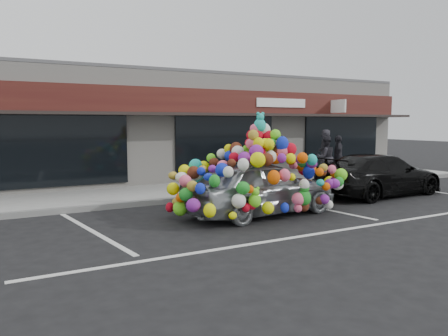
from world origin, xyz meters
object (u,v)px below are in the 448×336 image
toy_car (260,181)px  black_sedan (379,175)px  pedestrian_c (338,156)px  pedestrian_a (324,153)px  pedestrian_b (325,157)px

toy_car → black_sedan: 5.03m
toy_car → pedestrian_c: toy_car is taller
pedestrian_c → pedestrian_a: bearing=-60.6°
black_sedan → pedestrian_a: (0.87, 3.62, 0.43)m
pedestrian_c → black_sedan: bearing=15.0°
toy_car → pedestrian_c: size_ratio=2.75×
pedestrian_a → pedestrian_c: pedestrian_a is taller
toy_car → pedestrian_c: (6.52, 4.15, 0.11)m
black_sedan → pedestrian_a: 3.75m
black_sedan → pedestrian_c: pedestrian_c is taller
toy_car → pedestrian_b: bearing=-61.1°
toy_car → pedestrian_a: size_ratio=2.41×
pedestrian_a → pedestrian_c: 0.67m
pedestrian_c → pedestrian_b: bearing=-33.5°
pedestrian_b → pedestrian_c: (0.95, 0.31, 0.00)m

